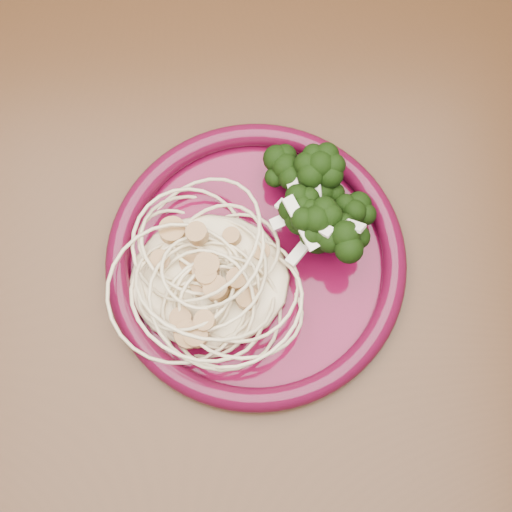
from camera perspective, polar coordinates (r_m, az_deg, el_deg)
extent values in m
plane|color=brown|center=(1.32, -4.07, -7.76)|extent=(3.50, 3.50, 0.00)
cube|color=#472814|center=(0.62, -8.62, 4.09)|extent=(1.20, 0.80, 0.04)
cylinder|color=#550722|center=(0.57, 0.00, -0.53)|extent=(0.31, 0.31, 0.01)
torus|color=#550924|center=(0.57, 0.00, -0.29)|extent=(0.31, 0.31, 0.02)
ellipsoid|color=beige|center=(0.55, -3.77, -1.64)|extent=(0.16, 0.15, 0.03)
ellipsoid|color=black|center=(0.56, 4.59, 2.25)|extent=(0.13, 0.16, 0.05)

